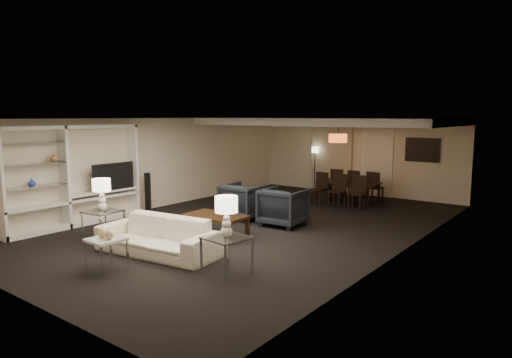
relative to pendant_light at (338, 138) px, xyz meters
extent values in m
plane|color=black|center=(-0.30, -3.50, -1.92)|extent=(11.00, 11.00, 0.00)
cube|color=silver|center=(-0.30, -3.50, 0.58)|extent=(7.00, 11.00, 0.02)
cube|color=beige|center=(-0.30, 2.00, -0.67)|extent=(7.00, 0.02, 2.50)
cube|color=beige|center=(-0.30, -9.00, -0.67)|extent=(7.00, 0.02, 2.50)
cube|color=beige|center=(-3.80, -3.50, -0.67)|extent=(0.02, 11.00, 2.50)
cube|color=beige|center=(3.20, -3.50, -0.67)|extent=(0.02, 11.00, 2.50)
cube|color=silver|center=(-0.30, 0.00, 0.48)|extent=(7.00, 4.00, 0.20)
cube|color=beige|center=(-1.20, 1.92, -0.72)|extent=(1.50, 0.12, 2.40)
cube|color=silver|center=(0.40, 1.97, -0.87)|extent=(0.90, 0.05, 2.10)
cube|color=#142D38|center=(1.80, 1.96, -0.37)|extent=(0.95, 0.04, 0.65)
cylinder|color=#D8591E|center=(0.00, 0.00, 0.00)|extent=(0.52, 0.52, 0.24)
imported|color=beige|center=(-0.37, -6.43, -1.57)|extent=(2.47, 1.21, 0.69)
imported|color=black|center=(-0.97, -3.13, -1.48)|extent=(0.98, 1.00, 0.88)
imported|color=black|center=(0.23, -3.13, -1.48)|extent=(1.01, 1.04, 0.88)
sphere|color=#D1BD6F|center=(-0.47, -7.53, -1.29)|extent=(0.17, 0.17, 0.17)
sphere|color=tan|center=(-0.27, -7.53, -1.30)|extent=(0.15, 0.15, 0.15)
imported|color=black|center=(-3.58, -5.15, -0.84)|extent=(1.15, 0.15, 0.66)
imported|color=#2646A6|center=(-3.61, -7.10, -0.77)|extent=(0.17, 0.17, 0.18)
imported|color=#B06E3A|center=(-3.61, -6.57, -0.27)|extent=(0.17, 0.17, 0.18)
cube|color=black|center=(-3.50, -4.07, -1.39)|extent=(0.13, 0.13, 1.06)
imported|color=black|center=(0.19, 0.30, -1.61)|extent=(1.79, 1.02, 0.62)
camera|label=1|loc=(6.07, -11.88, 0.65)|focal=32.00mm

